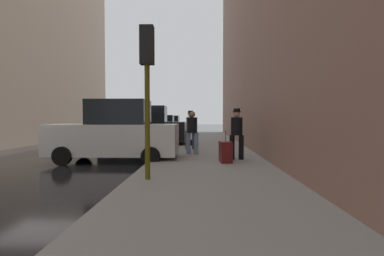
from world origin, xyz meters
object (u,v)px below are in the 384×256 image
object	(u,v)px
parked_black_suv	(144,128)
rolling_suitcase	(226,152)
parked_silver_sedan	(158,128)
pedestrian_with_fedora	(237,131)
parked_white_van	(115,133)
traffic_light	(147,69)
pedestrian_in_jeans	(192,130)
duffel_bag	(189,143)
parked_dark_green_sedan	(167,126)
fire_hydrant	(177,137)
pedestrian_with_beanie	(191,128)

from	to	relation	value
parked_black_suv	rolling_suitcase	distance (m)	7.80
parked_silver_sedan	pedestrian_with_fedora	bearing A→B (deg)	-69.20
parked_white_van	rolling_suitcase	world-z (taller)	parked_white_van
parked_silver_sedan	traffic_light	distance (m)	15.12
parked_silver_sedan	rolling_suitcase	distance (m)	12.80
pedestrian_in_jeans	duffel_bag	size ratio (longest dim) A/B	3.89
pedestrian_with_fedora	rolling_suitcase	world-z (taller)	pedestrian_with_fedora
parked_silver_sedan	duffel_bag	distance (m)	6.70
parked_black_suv	parked_dark_green_sedan	world-z (taller)	parked_black_suv
pedestrian_in_jeans	rolling_suitcase	distance (m)	2.61
parked_black_suv	duffel_bag	size ratio (longest dim) A/B	10.54
fire_hydrant	duffel_bag	xyz separation A→B (m)	(0.72, -1.03, -0.21)
rolling_suitcase	parked_silver_sedan	bearing A→B (deg)	107.85
fire_hydrant	traffic_light	size ratio (longest dim) A/B	0.20
parked_dark_green_sedan	fire_hydrant	xyz separation A→B (m)	(1.80, -10.76, -0.35)
pedestrian_in_jeans	traffic_light	bearing A→B (deg)	-100.47
traffic_light	rolling_suitcase	bearing A→B (deg)	52.63
rolling_suitcase	pedestrian_with_fedora	bearing A→B (deg)	57.55
parked_white_van	pedestrian_in_jeans	bearing A→B (deg)	23.50
fire_hydrant	pedestrian_in_jeans	xyz separation A→B (m)	(0.97, -4.75, 0.61)
traffic_light	parked_white_van	bearing A→B (deg)	116.19
parked_dark_green_sedan	pedestrian_in_jeans	xyz separation A→B (m)	(2.77, -15.51, 0.26)
parked_silver_sedan	fire_hydrant	bearing A→B (deg)	-70.72
traffic_light	rolling_suitcase	size ratio (longest dim) A/B	3.46
parked_black_suv	traffic_light	bearing A→B (deg)	-78.88
pedestrian_with_fedora	pedestrian_with_beanie	xyz separation A→B (m)	(-1.72, 3.36, 0.00)
parked_black_suv	pedestrian_with_beanie	world-z (taller)	parked_black_suv
traffic_light	duffel_bag	xyz separation A→B (m)	(0.67, 8.70, -2.47)
parked_black_suv	parked_silver_sedan	distance (m)	5.45
fire_hydrant	pedestrian_with_beanie	bearing A→B (deg)	-74.16
parked_silver_sedan	pedestrian_with_beanie	bearing A→B (deg)	-71.96
parked_white_van	pedestrian_with_beanie	size ratio (longest dim) A/B	2.59
fire_hydrant	pedestrian_with_fedora	world-z (taller)	pedestrian_with_fedora
parked_dark_green_sedan	traffic_light	size ratio (longest dim) A/B	1.17
parked_white_van	fire_hydrant	size ratio (longest dim) A/B	6.54
parked_black_suv	rolling_suitcase	xyz separation A→B (m)	(3.92, -6.73, -0.54)
parked_dark_green_sedan	parked_white_van	bearing A→B (deg)	-90.00
parked_white_van	pedestrian_with_beanie	bearing A→B (deg)	48.58
pedestrian_with_fedora	duffel_bag	xyz separation A→B (m)	(-1.84, 5.30, -0.85)
duffel_bag	pedestrian_in_jeans	bearing A→B (deg)	-86.09
pedestrian_in_jeans	pedestrian_with_beanie	xyz separation A→B (m)	(-0.13, 1.79, 0.03)
pedestrian_with_fedora	parked_dark_green_sedan	bearing A→B (deg)	104.32
rolling_suitcase	duffel_bag	size ratio (longest dim) A/B	2.36
parked_black_suv	fire_hydrant	xyz separation A→B (m)	(1.80, 0.29, -0.54)
parked_black_suv	pedestrian_with_fedora	xyz separation A→B (m)	(4.36, -6.03, 0.10)
pedestrian_with_beanie	parked_black_suv	bearing A→B (deg)	134.74
parked_black_suv	pedestrian_with_beanie	xyz separation A→B (m)	(2.64, -2.67, 0.10)
parked_white_van	pedestrian_with_beanie	xyz separation A→B (m)	(2.64, 3.00, 0.10)
pedestrian_in_jeans	duffel_bag	xyz separation A→B (m)	(-0.25, 3.72, -0.81)
parked_black_suv	fire_hydrant	size ratio (longest dim) A/B	6.59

